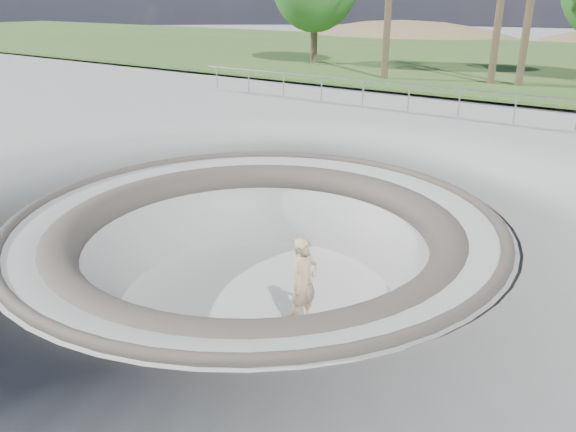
% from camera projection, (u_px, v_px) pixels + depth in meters
% --- Properties ---
extents(ground, '(180.00, 180.00, 0.00)m').
position_uv_depth(ground, '(256.00, 217.00, 11.81)').
color(ground, '#A0A19B').
rests_on(ground, ground).
extents(skate_bowl, '(14.00, 14.00, 4.10)m').
position_uv_depth(skate_bowl, '(258.00, 294.00, 12.48)').
color(skate_bowl, '#A0A19B').
rests_on(skate_bowl, ground).
extents(grass_strip, '(180.00, 36.00, 0.12)m').
position_uv_depth(grass_strip, '(574.00, 62.00, 37.47)').
color(grass_strip, '#355C25').
rests_on(grass_strip, ground).
extents(safety_railing, '(25.00, 0.06, 1.03)m').
position_uv_depth(safety_railing, '(459.00, 103.00, 20.64)').
color(safety_railing, gray).
rests_on(safety_railing, ground).
extents(skateboard, '(0.88, 0.44, 0.09)m').
position_uv_depth(skateboard, '(303.00, 324.00, 11.32)').
color(skateboard, '#9C6E3E').
rests_on(skateboard, ground).
extents(skater, '(0.56, 0.75, 1.85)m').
position_uv_depth(skater, '(304.00, 282.00, 10.98)').
color(skater, tan).
rests_on(skater, skateboard).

